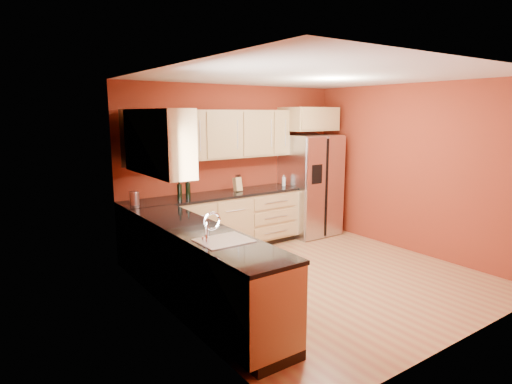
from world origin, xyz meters
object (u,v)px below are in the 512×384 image
Objects in this scene: refrigerator at (310,185)px; knife_block at (238,184)px; wine_bottle_a at (180,189)px; canister_left at (134,198)px; soap_dispenser at (284,180)px.

knife_block is at bearing 176.39° from refrigerator.
wine_bottle_a is 1.06m from knife_block.
refrigerator is at bearing 0.12° from wine_bottle_a.
refrigerator is 2.53m from wine_bottle_a.
canister_left is at bearing -178.18° from knife_block.
refrigerator reaches higher than wine_bottle_a.
soap_dispenser is at bearing -2.02° from knife_block.
knife_block is at bearing 178.18° from soap_dispenser.
refrigerator is 3.19m from canister_left.
refrigerator is 9.82× the size of canister_left.
refrigerator reaches higher than canister_left.
canister_left is 0.82× the size of knife_block.
refrigerator is 0.57m from soap_dispenser.
canister_left is 0.97× the size of soap_dispenser.
refrigerator is 5.73× the size of wine_bottle_a.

